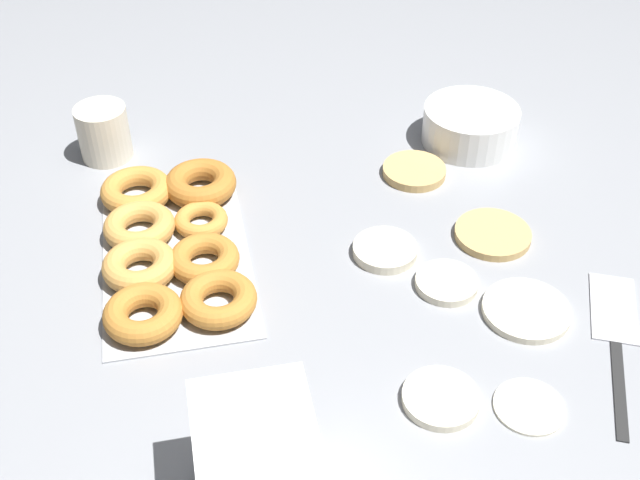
# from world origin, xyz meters

# --- Properties ---
(ground_plane) EXTENTS (3.00, 3.00, 0.00)m
(ground_plane) POSITION_xyz_m (0.00, 0.00, 0.00)
(ground_plane) COLOR gray
(pancake_0) EXTENTS (0.10, 0.10, 0.01)m
(pancake_0) POSITION_xyz_m (-0.24, 0.12, 0.01)
(pancake_0) COLOR tan
(pancake_0) RESTS_ON ground_plane
(pancake_1) EXTENTS (0.11, 0.11, 0.01)m
(pancake_1) POSITION_xyz_m (-0.06, 0.19, 0.01)
(pancake_1) COLOR tan
(pancake_1) RESTS_ON ground_plane
(pancake_2) EXTENTS (0.09, 0.09, 0.01)m
(pancake_2) POSITION_xyz_m (0.03, 0.08, 0.01)
(pancake_2) COLOR beige
(pancake_2) RESTS_ON ground_plane
(pancake_3) EXTENTS (0.12, 0.12, 0.01)m
(pancake_3) POSITION_xyz_m (0.10, 0.17, 0.01)
(pancake_3) COLOR beige
(pancake_3) RESTS_ON ground_plane
(pancake_4) EXTENTS (0.09, 0.09, 0.01)m
(pancake_4) POSITION_xyz_m (0.22, 0.01, 0.01)
(pancake_4) COLOR beige
(pancake_4) RESTS_ON ground_plane
(pancake_5) EXTENTS (0.09, 0.09, 0.01)m
(pancake_5) POSITION_xyz_m (0.25, 0.11, 0.00)
(pancake_5) COLOR silver
(pancake_5) RESTS_ON ground_plane
(pancake_6) EXTENTS (0.09, 0.09, 0.01)m
(pancake_6) POSITION_xyz_m (-0.05, 0.02, 0.01)
(pancake_6) COLOR beige
(pancake_6) RESTS_ON ground_plane
(donut_tray) EXTENTS (0.39, 0.21, 0.04)m
(donut_tray) POSITION_xyz_m (-0.12, -0.28, 0.02)
(donut_tray) COLOR #ADAFB5
(donut_tray) RESTS_ON ground_plane
(batter_bowl) EXTENTS (0.16, 0.16, 0.06)m
(batter_bowl) POSITION_xyz_m (-0.31, 0.24, 0.03)
(batter_bowl) COLOR white
(batter_bowl) RESTS_ON ground_plane
(container_stack) EXTENTS (0.16, 0.12, 0.14)m
(container_stack) POSITION_xyz_m (0.33, -0.22, 0.07)
(container_stack) COLOR white
(container_stack) RESTS_ON ground_plane
(paper_cup) EXTENTS (0.09, 0.09, 0.09)m
(paper_cup) POSITION_xyz_m (-0.39, -0.38, 0.05)
(paper_cup) COLOR beige
(paper_cup) RESTS_ON ground_plane
(spatula) EXTENTS (0.27, 0.15, 0.01)m
(spatula) POSITION_xyz_m (0.15, 0.28, 0.00)
(spatula) COLOR black
(spatula) RESTS_ON ground_plane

